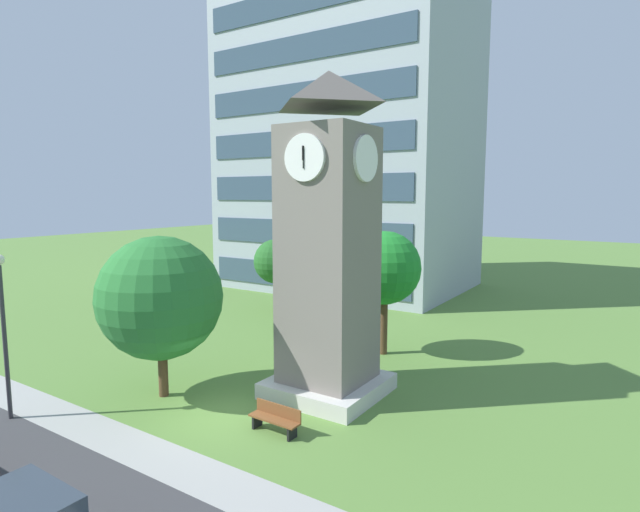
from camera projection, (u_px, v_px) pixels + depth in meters
name	position (u px, v px, depth m)	size (l,w,h in m)	color
ground_plane	(219.00, 417.00, 17.30)	(160.00, 160.00, 0.00)	#567F38
kerb_strip	(148.00, 453.00, 14.86)	(120.00, 1.60, 0.01)	#9E9E99
office_building	(350.00, 129.00, 40.90)	(18.28, 13.21, 25.60)	#9EA8B2
clock_tower	(328.00, 254.00, 18.66)	(3.94, 3.94, 11.90)	slate
park_bench	(275.00, 418.00, 16.12)	(1.81, 0.53, 0.88)	brown
street_lamp	(3.00, 318.00, 16.75)	(0.36, 0.36, 5.61)	#333338
tree_streetside	(160.00, 298.00, 18.66)	(4.58, 4.58, 6.06)	#513823
tree_near_tower	(276.00, 262.00, 32.14)	(2.82, 2.82, 4.73)	#513823
tree_by_building	(384.00, 268.00, 23.64)	(3.45, 3.45, 5.87)	#513823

